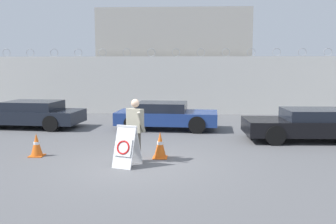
% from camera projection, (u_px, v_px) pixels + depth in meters
% --- Properties ---
extents(ground_plane, '(90.00, 90.00, 0.00)m').
position_uv_depth(ground_plane, '(139.00, 164.00, 10.61)').
color(ground_plane, '#5B5B5E').
extents(perimeter_wall, '(36.00, 0.30, 3.74)m').
position_uv_depth(perimeter_wall, '(164.00, 85.00, 21.46)').
color(perimeter_wall, silver).
rests_on(perimeter_wall, ground_plane).
extents(building_block, '(9.22, 7.92, 6.15)m').
position_uv_depth(building_block, '(175.00, 61.00, 25.91)').
color(building_block, '#B2ADA3').
rests_on(building_block, ground_plane).
extents(barricade_sign, '(0.79, 0.91, 1.15)m').
position_uv_depth(barricade_sign, '(126.00, 146.00, 10.27)').
color(barricade_sign, white).
rests_on(barricade_sign, ground_plane).
extents(security_guard, '(0.61, 0.60, 1.82)m').
position_uv_depth(security_guard, '(135.00, 127.00, 10.70)').
color(security_guard, '#514C42').
rests_on(security_guard, ground_plane).
extents(traffic_cone_near, '(0.42, 0.42, 0.71)m').
position_uv_depth(traffic_cone_near, '(37.00, 145.00, 11.45)').
color(traffic_cone_near, orange).
rests_on(traffic_cone_near, ground_plane).
extents(traffic_cone_mid, '(0.43, 0.43, 0.80)m').
position_uv_depth(traffic_cone_mid, '(160.00, 145.00, 11.23)').
color(traffic_cone_mid, orange).
rests_on(traffic_cone_mid, ground_plane).
extents(parked_car_front_coupe, '(4.89, 2.33, 1.20)m').
position_uv_depth(parked_car_front_coupe, '(30.00, 114.00, 16.75)').
color(parked_car_front_coupe, black).
rests_on(parked_car_front_coupe, ground_plane).
extents(parked_car_rear_sedan, '(4.46, 2.17, 1.18)m').
position_uv_depth(parked_car_rear_sedan, '(166.00, 115.00, 16.29)').
color(parked_car_rear_sedan, black).
rests_on(parked_car_rear_sedan, ground_plane).
extents(parked_car_far_side, '(4.72, 2.11, 1.18)m').
position_uv_depth(parked_car_far_side, '(310.00, 124.00, 13.83)').
color(parked_car_far_side, black).
rests_on(parked_car_far_side, ground_plane).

